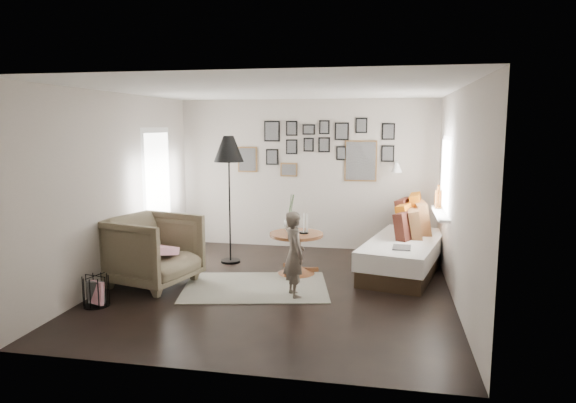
% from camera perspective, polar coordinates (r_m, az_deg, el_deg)
% --- Properties ---
extents(ground, '(4.80, 4.80, 0.00)m').
position_cam_1_polar(ground, '(6.95, -1.21, -9.61)').
color(ground, black).
rests_on(ground, ground).
extents(wall_back, '(4.50, 0.00, 4.50)m').
position_cam_1_polar(wall_back, '(9.00, 1.99, 3.03)').
color(wall_back, '#AEA398').
rests_on(wall_back, ground).
extents(wall_front, '(4.50, 0.00, 4.50)m').
position_cam_1_polar(wall_front, '(4.37, -7.92, -2.91)').
color(wall_front, '#AEA398').
rests_on(wall_front, ground).
extents(wall_left, '(0.00, 4.80, 4.80)m').
position_cam_1_polar(wall_left, '(7.46, -18.39, 1.46)').
color(wall_left, '#AEA398').
rests_on(wall_left, ground).
extents(wall_right, '(0.00, 4.80, 4.80)m').
position_cam_1_polar(wall_right, '(6.56, 18.33, 0.55)').
color(wall_right, '#AEA398').
rests_on(wall_right, ground).
extents(ceiling, '(4.80, 4.80, 0.00)m').
position_cam_1_polar(ceiling, '(6.62, -1.28, 12.33)').
color(ceiling, white).
rests_on(ceiling, wall_back).
extents(door_left, '(0.00, 2.14, 2.14)m').
position_cam_1_polar(door_left, '(8.54, -14.30, 0.78)').
color(door_left, white).
rests_on(door_left, wall_left).
extents(window_right, '(0.15, 1.32, 1.30)m').
position_cam_1_polar(window_right, '(7.93, 16.46, -0.75)').
color(window_right, white).
rests_on(window_right, wall_right).
extents(gallery_wall, '(2.74, 0.03, 1.08)m').
position_cam_1_polar(gallery_wall, '(8.91, 3.82, 5.81)').
color(gallery_wall, brown).
rests_on(gallery_wall, wall_back).
extents(wall_sconce, '(0.18, 0.36, 0.16)m').
position_cam_1_polar(wall_sconce, '(8.61, 11.98, 3.69)').
color(wall_sconce, white).
rests_on(wall_sconce, wall_back).
extents(rug, '(2.14, 1.69, 0.01)m').
position_cam_1_polar(rug, '(6.99, -3.63, -9.45)').
color(rug, beige).
rests_on(rug, ground).
extents(pedestal_table, '(0.78, 0.78, 0.61)m').
position_cam_1_polar(pedestal_table, '(7.50, 0.94, -5.98)').
color(pedestal_table, brown).
rests_on(pedestal_table, ground).
extents(vase, '(0.22, 0.22, 0.56)m').
position_cam_1_polar(vase, '(7.42, 0.36, -2.18)').
color(vase, black).
rests_on(vase, pedestal_table).
extents(candles, '(0.13, 0.13, 0.29)m').
position_cam_1_polar(candles, '(7.38, 1.79, -2.49)').
color(candles, black).
rests_on(candles, pedestal_table).
extents(daybed, '(1.41, 2.32, 1.07)m').
position_cam_1_polar(daybed, '(7.87, 12.75, -5.02)').
color(daybed, black).
rests_on(daybed, ground).
extents(magazine_on_daybed, '(0.26, 0.34, 0.02)m').
position_cam_1_polar(magazine_on_daybed, '(7.20, 12.53, -5.01)').
color(magazine_on_daybed, black).
rests_on(magazine_on_daybed, daybed).
extents(armchair, '(1.28, 1.26, 0.96)m').
position_cam_1_polar(armchair, '(7.20, -14.76, -5.28)').
color(armchair, brown).
rests_on(armchair, ground).
extents(armchair_cushion, '(0.54, 0.55, 0.20)m').
position_cam_1_polar(armchair_cushion, '(7.23, -14.38, -5.19)').
color(armchair_cushion, white).
rests_on(armchair_cushion, armchair).
extents(floor_lamp, '(0.47, 0.47, 1.99)m').
position_cam_1_polar(floor_lamp, '(7.98, -6.60, 5.29)').
color(floor_lamp, black).
rests_on(floor_lamp, ground).
extents(magazine_basket, '(0.35, 0.35, 0.37)m').
position_cam_1_polar(magazine_basket, '(6.66, -20.55, -9.30)').
color(magazine_basket, black).
rests_on(magazine_basket, ground).
extents(demijohn_large, '(0.32, 0.32, 0.48)m').
position_cam_1_polar(demijohn_large, '(7.26, 10.30, -7.38)').
color(demijohn_large, black).
rests_on(demijohn_large, ground).
extents(demijohn_small, '(0.28, 0.28, 0.44)m').
position_cam_1_polar(demijohn_small, '(7.16, 13.10, -7.88)').
color(demijohn_small, black).
rests_on(demijohn_small, ground).
extents(child, '(0.42, 0.48, 1.10)m').
position_cam_1_polar(child, '(6.48, 0.71, -5.88)').
color(child, '#5F544B').
rests_on(child, ground).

